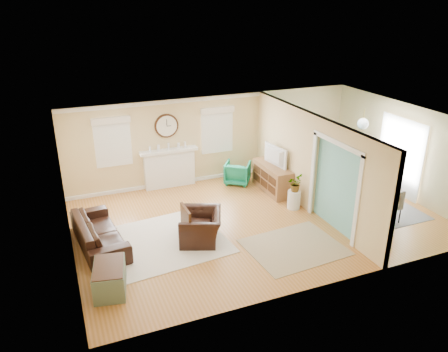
# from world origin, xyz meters

# --- Properties ---
(floor) EXTENTS (9.00, 9.00, 0.00)m
(floor) POSITION_xyz_m (0.00, 0.00, 0.00)
(floor) COLOR #A46526
(floor) RESTS_ON ground
(wall_back) EXTENTS (9.00, 0.02, 2.60)m
(wall_back) POSITION_xyz_m (0.00, 3.00, 1.30)
(wall_back) COLOR #D5B27B
(wall_back) RESTS_ON ground
(wall_front) EXTENTS (9.00, 0.02, 2.60)m
(wall_front) POSITION_xyz_m (0.00, -3.00, 1.30)
(wall_front) COLOR #D5B27B
(wall_front) RESTS_ON ground
(wall_left) EXTENTS (0.02, 6.00, 2.60)m
(wall_left) POSITION_xyz_m (-4.50, 0.00, 1.30)
(wall_left) COLOR #D5B27B
(wall_left) RESTS_ON ground
(wall_right) EXTENTS (0.02, 6.00, 2.60)m
(wall_right) POSITION_xyz_m (4.50, 0.00, 1.30)
(wall_right) COLOR #D5B27B
(wall_right) RESTS_ON ground
(ceiling) EXTENTS (9.00, 6.00, 0.02)m
(ceiling) POSITION_xyz_m (0.00, 0.00, 2.60)
(ceiling) COLOR white
(ceiling) RESTS_ON wall_back
(partition) EXTENTS (0.17, 6.00, 2.60)m
(partition) POSITION_xyz_m (1.51, 0.28, 1.36)
(partition) COLOR #D5B27B
(partition) RESTS_ON ground
(fireplace) EXTENTS (1.70, 0.30, 1.17)m
(fireplace) POSITION_xyz_m (-1.50, 2.88, 0.60)
(fireplace) COLOR white
(fireplace) RESTS_ON ground
(wall_clock) EXTENTS (0.70, 0.07, 0.70)m
(wall_clock) POSITION_xyz_m (-1.50, 2.97, 1.85)
(wall_clock) COLOR #3F200E
(wall_clock) RESTS_ON wall_back
(window_left) EXTENTS (1.05, 0.13, 1.42)m
(window_left) POSITION_xyz_m (-3.05, 2.95, 1.66)
(window_left) COLOR white
(window_left) RESTS_ON wall_back
(window_right) EXTENTS (1.05, 0.13, 1.42)m
(window_right) POSITION_xyz_m (0.05, 2.95, 1.66)
(window_right) COLOR white
(window_right) RESTS_ON wall_back
(french_doors) EXTENTS (0.06, 1.70, 2.20)m
(french_doors) POSITION_xyz_m (4.45, 0.00, 1.10)
(french_doors) COLOR white
(french_doors) RESTS_ON ground
(pendant) EXTENTS (0.30, 0.30, 0.55)m
(pendant) POSITION_xyz_m (3.00, 0.00, 2.20)
(pendant) COLOR gold
(pendant) RESTS_ON ceiling
(rug_cream) EXTENTS (3.06, 2.72, 0.02)m
(rug_cream) POSITION_xyz_m (-2.58, -0.19, 0.01)
(rug_cream) COLOR beige
(rug_cream) RESTS_ON floor
(rug_jute) EXTENTS (2.21, 1.86, 0.01)m
(rug_jute) POSITION_xyz_m (0.17, -1.55, 0.01)
(rug_jute) COLOR tan
(rug_jute) RESTS_ON floor
(rug_grey) EXTENTS (2.39, 2.98, 0.01)m
(rug_grey) POSITION_xyz_m (3.01, -0.25, 0.01)
(rug_grey) COLOR slate
(rug_grey) RESTS_ON floor
(sofa) EXTENTS (1.11, 2.33, 0.66)m
(sofa) POSITION_xyz_m (-3.90, 0.21, 0.33)
(sofa) COLOR black
(sofa) RESTS_ON floor
(eames_chair) EXTENTS (1.27, 1.34, 0.70)m
(eames_chair) POSITION_xyz_m (-1.68, -0.44, 0.35)
(eames_chair) COLOR black
(eames_chair) RESTS_ON floor
(green_chair) EXTENTS (1.01, 1.01, 0.67)m
(green_chair) POSITION_xyz_m (0.47, 2.34, 0.33)
(green_chair) COLOR #0E7951
(green_chair) RESTS_ON floor
(trunk) EXTENTS (0.75, 1.04, 0.55)m
(trunk) POSITION_xyz_m (-3.93, -1.57, 0.27)
(trunk) COLOR slate
(trunk) RESTS_ON floor
(credenza) EXTENTS (0.53, 1.57, 0.80)m
(credenza) POSITION_xyz_m (1.17, 1.42, 0.40)
(credenza) COLOR #8A603E
(credenza) RESTS_ON floor
(tv) EXTENTS (0.27, 1.01, 0.58)m
(tv) POSITION_xyz_m (1.15, 1.42, 1.09)
(tv) COLOR black
(tv) RESTS_ON credenza
(garden_stool) EXTENTS (0.34, 0.34, 0.51)m
(garden_stool) POSITION_xyz_m (1.18, 0.19, 0.25)
(garden_stool) COLOR white
(garden_stool) RESTS_ON floor
(potted_plant) EXTENTS (0.52, 0.53, 0.45)m
(potted_plant) POSITION_xyz_m (1.18, 0.19, 0.73)
(potted_plant) COLOR #337F33
(potted_plant) RESTS_ON garden_stool
(dining_table) EXTENTS (1.20, 1.99, 0.68)m
(dining_table) POSITION_xyz_m (3.01, -0.25, 0.34)
(dining_table) COLOR #3F200E
(dining_table) RESTS_ON floor
(dining_chair_n) EXTENTS (0.53, 0.53, 0.99)m
(dining_chair_n) POSITION_xyz_m (2.93, 0.92, 0.59)
(dining_chair_n) COLOR slate
(dining_chair_n) RESTS_ON floor
(dining_chair_s) EXTENTS (0.39, 0.39, 0.88)m
(dining_chair_s) POSITION_xyz_m (3.04, -1.39, 0.52)
(dining_chair_s) COLOR slate
(dining_chair_s) RESTS_ON floor
(dining_chair_w) EXTENTS (0.45, 0.45, 0.89)m
(dining_chair_w) POSITION_xyz_m (2.26, -0.20, 0.52)
(dining_chair_w) COLOR white
(dining_chair_w) RESTS_ON floor
(dining_chair_e) EXTENTS (0.49, 0.49, 0.91)m
(dining_chair_e) POSITION_xyz_m (3.65, -0.28, 0.53)
(dining_chair_e) COLOR slate
(dining_chair_e) RESTS_ON floor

